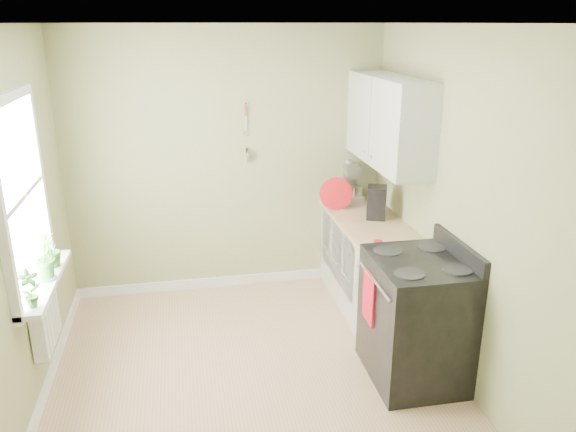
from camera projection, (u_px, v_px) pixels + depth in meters
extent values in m
cube|color=tan|center=(254.00, 383.00, 4.46)|extent=(3.20, 3.60, 0.02)
cube|color=white|center=(246.00, 22.00, 3.57)|extent=(3.20, 3.60, 0.02)
cube|color=#9BA06D|center=(227.00, 163.00, 5.69)|extent=(3.20, 0.02, 2.70)
cube|color=#9BA06D|center=(10.00, 238.00, 3.72)|extent=(0.02, 3.60, 2.70)
cube|color=#9BA06D|center=(459.00, 209.00, 4.31)|extent=(0.02, 3.60, 2.70)
cube|color=silver|center=(371.00, 268.00, 5.48)|extent=(0.60, 1.60, 0.87)
cube|color=tan|center=(373.00, 224.00, 5.33)|extent=(0.64, 1.60, 0.04)
cube|color=silver|center=(388.00, 121.00, 5.13)|extent=(0.35, 1.40, 0.80)
cube|color=white|center=(20.00, 196.00, 3.94)|extent=(0.02, 1.00, 1.30)
cube|color=white|center=(7.00, 97.00, 3.72)|extent=(0.06, 1.14, 0.07)
cube|color=white|center=(37.00, 284.00, 4.16)|extent=(0.06, 1.14, 0.07)
cube|color=white|center=(23.00, 196.00, 3.94)|extent=(0.04, 1.00, 0.04)
cube|color=white|center=(45.00, 282.00, 4.17)|extent=(0.18, 1.14, 0.04)
cube|color=white|center=(46.00, 324.00, 4.23)|extent=(0.12, 0.50, 0.35)
cylinder|color=tan|center=(246.00, 111.00, 5.53)|extent=(0.02, 0.02, 0.10)
cylinder|color=silver|center=(246.00, 123.00, 5.57)|extent=(0.01, 0.01, 0.16)
cylinder|color=silver|center=(247.00, 156.00, 5.68)|extent=(0.01, 0.14, 0.14)
cube|color=black|center=(416.00, 321.00, 4.40)|extent=(0.71, 0.83, 0.97)
cube|color=black|center=(421.00, 262.00, 4.24)|extent=(0.71, 0.83, 0.03)
cube|color=black|center=(460.00, 251.00, 4.28)|extent=(0.07, 0.82, 0.15)
cylinder|color=#B2B2B7|center=(375.00, 281.00, 4.22)|extent=(0.03, 0.67, 0.02)
cube|color=#A91321|center=(369.00, 298.00, 4.38)|extent=(0.02, 0.24, 0.41)
cube|color=#B2B2B7|center=(351.00, 197.00, 5.94)|extent=(0.26, 0.35, 0.09)
cube|color=#B2B2B7|center=(348.00, 180.00, 6.02)|extent=(0.14, 0.10, 0.24)
cube|color=#B2B2B7|center=(352.00, 170.00, 5.87)|extent=(0.19, 0.34, 0.11)
sphere|color=#B2B2B7|center=(349.00, 164.00, 5.97)|extent=(0.13, 0.13, 0.13)
cylinder|color=silver|center=(354.00, 193.00, 5.86)|extent=(0.18, 0.18, 0.15)
cylinder|color=silver|center=(329.00, 195.00, 5.92)|extent=(0.10, 0.10, 0.14)
cone|color=silver|center=(329.00, 187.00, 5.89)|extent=(0.10, 0.10, 0.04)
cylinder|color=silver|center=(322.00, 193.00, 5.90)|extent=(0.10, 0.03, 0.07)
cube|color=black|center=(377.00, 202.00, 5.39)|extent=(0.24, 0.25, 0.32)
cylinder|color=black|center=(373.00, 212.00, 5.41)|extent=(0.10, 0.10, 0.11)
cylinder|color=#B4131A|center=(336.00, 194.00, 5.64)|extent=(0.34, 0.12, 0.33)
cylinder|color=beige|center=(378.00, 246.00, 4.66)|extent=(0.07, 0.07, 0.07)
cylinder|color=#B4131A|center=(378.00, 242.00, 4.64)|extent=(0.08, 0.08, 0.01)
imported|color=#2B6220|center=(29.00, 289.00, 3.71)|extent=(0.18, 0.16, 0.28)
imported|color=#2B6220|center=(44.00, 257.00, 4.15)|extent=(0.19, 0.22, 0.33)
imported|color=#2B6220|center=(50.00, 249.00, 4.34)|extent=(0.18, 0.18, 0.29)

